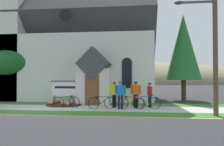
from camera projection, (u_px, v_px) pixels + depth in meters
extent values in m
plane|color=#2B2B2D|center=(58.00, 103.00, 17.27)|extent=(140.00, 140.00, 0.00)
cube|color=#B7B5AD|center=(49.00, 107.00, 14.84)|extent=(32.00, 2.65, 0.01)
cube|color=#38722D|center=(34.00, 112.00, 12.77)|extent=(32.00, 1.52, 0.01)
cube|color=#38722D|center=(61.00, 104.00, 17.08)|extent=(24.00, 1.86, 0.01)
cube|color=yellow|center=(26.00, 115.00, 11.87)|extent=(28.00, 0.16, 0.01)
cube|color=silver|center=(81.00, 70.00, 22.93)|extent=(13.85, 9.80, 5.48)
cube|color=#424247|center=(81.00, 23.00, 23.03)|extent=(14.35, 9.98, 9.98)
cube|color=silver|center=(10.00, 31.00, 20.24)|extent=(2.96, 2.96, 12.14)
cube|color=silver|center=(94.00, 86.00, 16.94)|extent=(2.40, 1.60, 2.60)
cube|color=#424247|center=(94.00, 64.00, 16.98)|extent=(2.40, 1.80, 2.40)
cube|color=brown|center=(92.00, 90.00, 16.12)|extent=(1.00, 0.06, 2.10)
cube|color=black|center=(127.00, 75.00, 17.45)|extent=(0.76, 0.06, 1.90)
cone|color=black|center=(127.00, 63.00, 17.47)|extent=(0.80, 0.06, 0.80)
cylinder|color=black|center=(65.00, 16.00, 18.12)|extent=(0.90, 0.06, 0.90)
cube|color=slate|center=(54.00, 100.00, 16.62)|extent=(0.12, 0.12, 0.64)
cube|color=slate|center=(78.00, 100.00, 16.38)|extent=(0.12, 0.12, 0.64)
cube|color=white|center=(66.00, 89.00, 16.52)|extent=(2.12, 0.12, 0.97)
cube|color=slate|center=(66.00, 81.00, 16.53)|extent=(2.24, 0.16, 0.12)
cube|color=black|center=(66.00, 87.00, 16.48)|extent=(1.70, 0.04, 0.16)
cylinder|color=#382319|center=(64.00, 105.00, 16.00)|extent=(2.40, 2.40, 0.10)
ellipsoid|color=#CC338C|center=(70.00, 102.00, 15.94)|extent=(0.36, 0.36, 0.24)
ellipsoid|color=#CC338C|center=(73.00, 101.00, 16.65)|extent=(0.36, 0.36, 0.24)
ellipsoid|color=red|center=(58.00, 101.00, 16.62)|extent=(0.36, 0.36, 0.24)
ellipsoid|color=orange|center=(51.00, 103.00, 15.64)|extent=(0.36, 0.36, 0.24)
ellipsoid|color=orange|center=(64.00, 103.00, 15.28)|extent=(0.36, 0.36, 0.24)
torus|color=black|center=(123.00, 103.00, 14.34)|extent=(0.71, 0.18, 0.71)
torus|color=black|center=(139.00, 104.00, 14.02)|extent=(0.71, 0.18, 0.71)
cylinder|color=#A51E19|center=(134.00, 101.00, 14.13)|extent=(0.55, 0.15, 0.44)
cylinder|color=#A51E19|center=(132.00, 97.00, 14.17)|extent=(0.75, 0.19, 0.08)
cylinder|color=#A51E19|center=(128.00, 100.00, 14.25)|extent=(0.26, 0.09, 0.47)
cylinder|color=#A51E19|center=(126.00, 104.00, 14.28)|extent=(0.41, 0.12, 0.09)
cylinder|color=#A51E19|center=(124.00, 100.00, 14.32)|extent=(0.22, 0.08, 0.42)
cylinder|color=#A51E19|center=(138.00, 101.00, 14.04)|extent=(0.12, 0.06, 0.37)
ellipsoid|color=black|center=(126.00, 96.00, 14.29)|extent=(0.25, 0.13, 0.05)
cylinder|color=silver|center=(138.00, 97.00, 14.05)|extent=(0.44, 0.12, 0.03)
cylinder|color=silver|center=(129.00, 104.00, 14.21)|extent=(0.18, 0.06, 0.18)
torus|color=black|center=(94.00, 103.00, 14.21)|extent=(0.71, 0.27, 0.74)
torus|color=black|center=(110.00, 103.00, 14.42)|extent=(0.71, 0.27, 0.74)
cylinder|color=black|center=(105.00, 100.00, 14.35)|extent=(0.53, 0.21, 0.46)
cylinder|color=black|center=(103.00, 97.00, 14.33)|extent=(0.72, 0.28, 0.04)
cylinder|color=black|center=(99.00, 100.00, 14.27)|extent=(0.25, 0.12, 0.45)
cylinder|color=black|center=(97.00, 104.00, 14.25)|extent=(0.40, 0.17, 0.09)
cylinder|color=black|center=(95.00, 100.00, 14.23)|extent=(0.21, 0.10, 0.39)
cylinder|color=black|center=(109.00, 100.00, 14.42)|extent=(0.12, 0.07, 0.39)
ellipsoid|color=black|center=(97.00, 96.00, 14.26)|extent=(0.25, 0.15, 0.05)
cylinder|color=silver|center=(109.00, 96.00, 14.41)|extent=(0.43, 0.17, 0.03)
cylinder|color=silver|center=(100.00, 104.00, 14.29)|extent=(0.18, 0.08, 0.18)
torus|color=black|center=(74.00, 102.00, 14.80)|extent=(0.71, 0.06, 0.71)
torus|color=black|center=(58.00, 102.00, 14.89)|extent=(0.71, 0.06, 0.71)
cylinder|color=#19723F|center=(64.00, 100.00, 14.86)|extent=(0.57, 0.06, 0.43)
cylinder|color=#19723F|center=(66.00, 97.00, 14.86)|extent=(0.79, 0.06, 0.07)
cylinder|color=#19723F|center=(70.00, 100.00, 14.83)|extent=(0.27, 0.05, 0.45)
cylinder|color=#19723F|center=(71.00, 103.00, 14.82)|extent=(0.43, 0.05, 0.09)
cylinder|color=#19723F|center=(73.00, 99.00, 14.81)|extent=(0.22, 0.04, 0.40)
cylinder|color=#19723F|center=(59.00, 100.00, 14.89)|extent=(0.12, 0.04, 0.36)
ellipsoid|color=black|center=(72.00, 96.00, 14.83)|extent=(0.24, 0.09, 0.05)
cylinder|color=silver|center=(60.00, 96.00, 14.89)|extent=(0.44, 0.04, 0.03)
cylinder|color=silver|center=(68.00, 103.00, 14.84)|extent=(0.18, 0.03, 0.18)
torus|color=black|center=(155.00, 103.00, 14.21)|extent=(0.73, 0.22, 0.75)
torus|color=black|center=(138.00, 102.00, 14.58)|extent=(0.73, 0.22, 0.75)
cylinder|color=#194CA5|center=(144.00, 100.00, 14.46)|extent=(0.56, 0.17, 0.45)
cylinder|color=#194CA5|center=(145.00, 96.00, 14.42)|extent=(0.76, 0.23, 0.10)
cylinder|color=#194CA5|center=(150.00, 100.00, 14.32)|extent=(0.26, 0.10, 0.50)
cylinder|color=#194CA5|center=(151.00, 103.00, 14.28)|extent=(0.42, 0.14, 0.09)
cylinder|color=#194CA5|center=(153.00, 100.00, 14.24)|extent=(0.22, 0.09, 0.45)
cylinder|color=#194CA5|center=(139.00, 100.00, 14.57)|extent=(0.12, 0.06, 0.38)
ellipsoid|color=black|center=(152.00, 95.00, 14.28)|extent=(0.25, 0.14, 0.05)
cylinder|color=silver|center=(139.00, 96.00, 14.56)|extent=(0.43, 0.14, 0.03)
cylinder|color=silver|center=(148.00, 104.00, 14.35)|extent=(0.18, 0.06, 0.18)
cylinder|color=black|center=(150.00, 102.00, 14.79)|extent=(0.15, 0.15, 0.79)
cylinder|color=black|center=(149.00, 101.00, 15.00)|extent=(0.15, 0.15, 0.79)
cube|color=red|center=(150.00, 91.00, 14.91)|extent=(0.31, 0.48, 0.57)
sphere|color=beige|center=(150.00, 85.00, 14.92)|extent=(0.20, 0.20, 0.20)
ellipsoid|color=black|center=(150.00, 84.00, 14.92)|extent=(0.30, 0.27, 0.14)
cylinder|color=red|center=(150.00, 91.00, 14.64)|extent=(0.09, 0.16, 0.52)
cylinder|color=red|center=(149.00, 90.00, 15.18)|extent=(0.09, 0.13, 0.52)
cylinder|color=#191E38|center=(122.00, 102.00, 14.09)|extent=(0.15, 0.15, 0.84)
cylinder|color=#191E38|center=(119.00, 102.00, 14.07)|extent=(0.15, 0.15, 0.84)
cube|color=blue|center=(120.00, 90.00, 14.10)|extent=(0.50, 0.29, 0.61)
sphere|color=tan|center=(120.00, 84.00, 14.10)|extent=(0.22, 0.22, 0.22)
ellipsoid|color=#1E59B2|center=(120.00, 83.00, 14.11)|extent=(0.28, 0.31, 0.15)
cylinder|color=blue|center=(125.00, 90.00, 14.08)|extent=(0.09, 0.21, 0.56)
cylinder|color=blue|center=(116.00, 90.00, 14.11)|extent=(0.09, 0.12, 0.56)
cylinder|color=black|center=(135.00, 101.00, 14.84)|extent=(0.15, 0.15, 0.84)
cylinder|color=black|center=(137.00, 101.00, 14.86)|extent=(0.15, 0.15, 0.84)
cube|color=#E55914|center=(136.00, 90.00, 14.87)|extent=(0.51, 0.33, 0.61)
sphere|color=#936B51|center=(136.00, 83.00, 14.88)|extent=(0.22, 0.22, 0.22)
ellipsoid|color=black|center=(136.00, 83.00, 14.88)|extent=(0.30, 0.32, 0.15)
cylinder|color=#E55914|center=(131.00, 89.00, 14.86)|extent=(0.09, 0.15, 0.55)
cylinder|color=#E55914|center=(140.00, 89.00, 14.88)|extent=(0.09, 0.10, 0.55)
cylinder|color=black|center=(113.00, 101.00, 14.82)|extent=(0.15, 0.15, 0.82)
cylinder|color=black|center=(115.00, 101.00, 14.77)|extent=(0.15, 0.15, 0.82)
cube|color=yellow|center=(114.00, 90.00, 14.81)|extent=(0.50, 0.32, 0.60)
sphere|color=#936B51|center=(114.00, 84.00, 14.82)|extent=(0.21, 0.21, 0.21)
ellipsoid|color=red|center=(114.00, 83.00, 14.82)|extent=(0.29, 0.32, 0.15)
cylinder|color=yellow|center=(110.00, 90.00, 14.96)|extent=(0.09, 0.20, 0.55)
cylinder|color=yellow|center=(118.00, 90.00, 14.67)|extent=(0.09, 0.18, 0.55)
cylinder|color=brown|center=(215.00, 35.00, 11.70)|extent=(0.24, 0.24, 8.20)
cube|color=#4C4C51|center=(197.00, 2.00, 11.84)|extent=(1.80, 0.10, 0.10)
ellipsoid|color=#3F3F44|center=(179.00, 3.00, 11.95)|extent=(0.44, 0.28, 0.20)
cylinder|color=#4C3823|center=(184.00, 90.00, 19.71)|extent=(0.40, 0.40, 1.74)
cone|color=#23662D|center=(183.00, 47.00, 19.79)|extent=(2.96, 2.96, 5.63)
cylinder|color=#4C3823|center=(15.00, 90.00, 20.19)|extent=(0.37, 0.37, 1.69)
ellipsoid|color=#195623|center=(15.00, 64.00, 20.24)|extent=(4.80, 4.80, 2.67)
ellipsoid|color=#847A5B|center=(132.00, 83.00, 90.89)|extent=(98.34, 51.85, 16.11)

